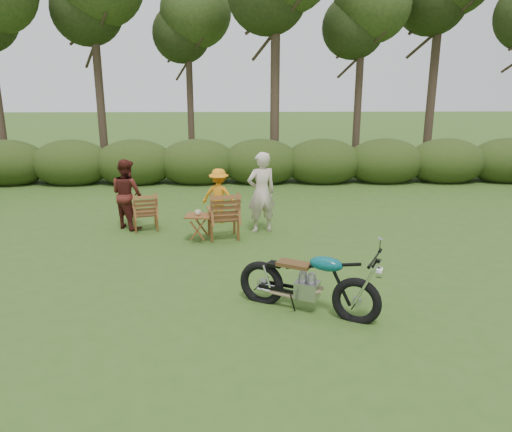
{
  "coord_description": "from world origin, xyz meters",
  "views": [
    {
      "loc": [
        -0.55,
        -6.77,
        3.36
      ],
      "look_at": [
        -0.33,
        1.84,
        0.9
      ],
      "focal_mm": 35.0,
      "sensor_mm": 36.0,
      "label": 1
    }
  ],
  "objects_px": {
    "cup": "(198,213)",
    "adult_b": "(129,227)",
    "side_table": "(199,228)",
    "adult_a": "(261,232)",
    "child": "(220,222)",
    "motorcycle": "(307,310)",
    "lawn_chair_left": "(146,230)",
    "lawn_chair_right": "(224,238)"
  },
  "relations": [
    {
      "from": "adult_b",
      "to": "child",
      "type": "bearing_deg",
      "value": -130.24
    },
    {
      "from": "side_table",
      "to": "child",
      "type": "distance_m",
      "value": 1.45
    },
    {
      "from": "motorcycle",
      "to": "adult_b",
      "type": "xyz_separation_m",
      "value": [
        -3.52,
        4.22,
        0.0
      ]
    },
    {
      "from": "lawn_chair_right",
      "to": "child",
      "type": "distance_m",
      "value": 1.19
    },
    {
      "from": "lawn_chair_left",
      "to": "child",
      "type": "bearing_deg",
      "value": -176.57
    },
    {
      "from": "adult_b",
      "to": "child",
      "type": "height_order",
      "value": "adult_b"
    },
    {
      "from": "lawn_chair_left",
      "to": "side_table",
      "type": "bearing_deg",
      "value": 131.37
    },
    {
      "from": "motorcycle",
      "to": "side_table",
      "type": "distance_m",
      "value": 3.73
    },
    {
      "from": "adult_a",
      "to": "lawn_chair_left",
      "type": "bearing_deg",
      "value": -24.91
    },
    {
      "from": "adult_a",
      "to": "motorcycle",
      "type": "bearing_deg",
      "value": 77.83
    },
    {
      "from": "motorcycle",
      "to": "side_table",
      "type": "bearing_deg",
      "value": 146.53
    },
    {
      "from": "side_table",
      "to": "adult_b",
      "type": "distance_m",
      "value": 1.96
    },
    {
      "from": "lawn_chair_left",
      "to": "child",
      "type": "xyz_separation_m",
      "value": [
        1.62,
        0.56,
        0.0
      ]
    },
    {
      "from": "adult_a",
      "to": "child",
      "type": "bearing_deg",
      "value": -59.07
    },
    {
      "from": "cup",
      "to": "adult_b",
      "type": "relative_size",
      "value": 0.08
    },
    {
      "from": "adult_a",
      "to": "lawn_chair_right",
      "type": "bearing_deg",
      "value": 6.16
    },
    {
      "from": "motorcycle",
      "to": "side_table",
      "type": "height_order",
      "value": "motorcycle"
    },
    {
      "from": "lawn_chair_left",
      "to": "side_table",
      "type": "distance_m",
      "value": 1.53
    },
    {
      "from": "motorcycle",
      "to": "lawn_chair_left",
      "type": "height_order",
      "value": "motorcycle"
    },
    {
      "from": "side_table",
      "to": "adult_a",
      "type": "bearing_deg",
      "value": 24.65
    },
    {
      "from": "lawn_chair_right",
      "to": "cup",
      "type": "distance_m",
      "value": 0.82
    },
    {
      "from": "motorcycle",
      "to": "adult_b",
      "type": "bearing_deg",
      "value": 156.62
    },
    {
      "from": "cup",
      "to": "child",
      "type": "bearing_deg",
      "value": 74.92
    },
    {
      "from": "adult_a",
      "to": "side_table",
      "type": "bearing_deg",
      "value": 4.62
    },
    {
      "from": "lawn_chair_left",
      "to": "side_table",
      "type": "xyz_separation_m",
      "value": [
        1.26,
        -0.82,
        0.28
      ]
    },
    {
      "from": "adult_b",
      "to": "child",
      "type": "xyz_separation_m",
      "value": [
        2.03,
        0.39,
        0.0
      ]
    },
    {
      "from": "child",
      "to": "side_table",
      "type": "bearing_deg",
      "value": 90.14
    },
    {
      "from": "child",
      "to": "cup",
      "type": "bearing_deg",
      "value": 89.68
    },
    {
      "from": "adult_b",
      "to": "child",
      "type": "relative_size",
      "value": 1.23
    },
    {
      "from": "motorcycle",
      "to": "cup",
      "type": "height_order",
      "value": "cup"
    },
    {
      "from": "lawn_chair_right",
      "to": "side_table",
      "type": "distance_m",
      "value": 0.6
    },
    {
      "from": "side_table",
      "to": "adult_a",
      "type": "relative_size",
      "value": 0.32
    },
    {
      "from": "side_table",
      "to": "cup",
      "type": "bearing_deg",
      "value": -173.77
    },
    {
      "from": "lawn_chair_right",
      "to": "lawn_chair_left",
      "type": "relative_size",
      "value": 1.19
    },
    {
      "from": "side_table",
      "to": "adult_a",
      "type": "height_order",
      "value": "adult_a"
    },
    {
      "from": "motorcycle",
      "to": "side_table",
      "type": "relative_size",
      "value": 3.63
    },
    {
      "from": "cup",
      "to": "adult_b",
      "type": "height_order",
      "value": "adult_b"
    },
    {
      "from": "lawn_chair_left",
      "to": "adult_a",
      "type": "distance_m",
      "value": 2.59
    },
    {
      "from": "motorcycle",
      "to": "lawn_chair_left",
      "type": "relative_size",
      "value": 2.38
    },
    {
      "from": "lawn_chair_left",
      "to": "side_table",
      "type": "relative_size",
      "value": 1.53
    },
    {
      "from": "cup",
      "to": "child",
      "type": "xyz_separation_m",
      "value": [
        0.37,
        1.38,
        -0.62
      ]
    },
    {
      "from": "lawn_chair_right",
      "to": "cup",
      "type": "xyz_separation_m",
      "value": [
        -0.51,
        -0.2,
        0.62
      ]
    }
  ]
}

